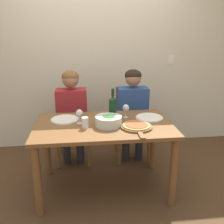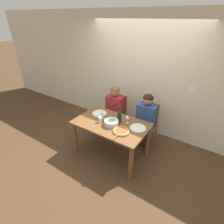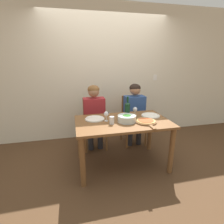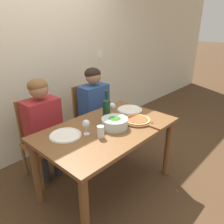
# 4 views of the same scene
# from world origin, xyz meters

# --- Properties ---
(ground_plane) EXTENTS (40.00, 40.00, 0.00)m
(ground_plane) POSITION_xyz_m (0.00, 0.00, 0.00)
(ground_plane) COLOR #4C331E
(back_wall) EXTENTS (10.00, 0.06, 2.70)m
(back_wall) POSITION_xyz_m (0.00, 1.25, 1.35)
(back_wall) COLOR beige
(back_wall) RESTS_ON ground
(dining_table) EXTENTS (1.41, 0.85, 0.75)m
(dining_table) POSITION_xyz_m (0.00, 0.00, 0.63)
(dining_table) COLOR brown
(dining_table) RESTS_ON ground
(chair_left) EXTENTS (0.42, 0.42, 0.95)m
(chair_left) POSITION_xyz_m (-0.34, 0.76, 0.50)
(chair_left) COLOR brown
(chair_left) RESTS_ON ground
(chair_right) EXTENTS (0.42, 0.42, 0.95)m
(chair_right) POSITION_xyz_m (0.43, 0.76, 0.50)
(chair_right) COLOR brown
(chair_right) RESTS_ON ground
(person_woman) EXTENTS (0.47, 0.51, 1.21)m
(person_woman) POSITION_xyz_m (-0.34, 0.65, 0.72)
(person_woman) COLOR #28282D
(person_woman) RESTS_ON ground
(person_man) EXTENTS (0.47, 0.51, 1.21)m
(person_man) POSITION_xyz_m (0.43, 0.65, 0.72)
(person_man) COLOR #28282D
(person_man) RESTS_ON ground
(wine_bottle) EXTENTS (0.08, 0.08, 0.34)m
(wine_bottle) POSITION_xyz_m (0.11, 0.12, 0.89)
(wine_bottle) COLOR black
(wine_bottle) RESTS_ON dining_table
(broccoli_bowl) EXTENTS (0.27, 0.27, 0.11)m
(broccoli_bowl) POSITION_xyz_m (0.05, -0.06, 0.81)
(broccoli_bowl) COLOR silver
(broccoli_bowl) RESTS_ON dining_table
(dinner_plate_left) EXTENTS (0.30, 0.30, 0.02)m
(dinner_plate_left) POSITION_xyz_m (-0.40, 0.16, 0.76)
(dinner_plate_left) COLOR silver
(dinner_plate_left) RESTS_ON dining_table
(dinner_plate_right) EXTENTS (0.30, 0.30, 0.02)m
(dinner_plate_right) POSITION_xyz_m (0.51, 0.12, 0.76)
(dinner_plate_right) COLOR silver
(dinner_plate_right) RESTS_ON dining_table
(pizza_on_board) EXTENTS (0.32, 0.46, 0.04)m
(pizza_on_board) POSITION_xyz_m (0.31, -0.15, 0.77)
(pizza_on_board) COLOR brown
(pizza_on_board) RESTS_ON dining_table
(wine_glass_left) EXTENTS (0.07, 0.07, 0.15)m
(wine_glass_left) POSITION_xyz_m (-0.24, 0.04, 0.86)
(wine_glass_left) COLOR silver
(wine_glass_left) RESTS_ON dining_table
(wine_glass_right) EXTENTS (0.07, 0.07, 0.15)m
(wine_glass_right) POSITION_xyz_m (0.26, 0.17, 0.86)
(wine_glass_right) COLOR silver
(wine_glass_right) RESTS_ON dining_table
(water_tumbler) EXTENTS (0.07, 0.07, 0.11)m
(water_tumbler) POSITION_xyz_m (-0.19, -0.09, 0.81)
(water_tumbler) COLOR silver
(water_tumbler) RESTS_ON dining_table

